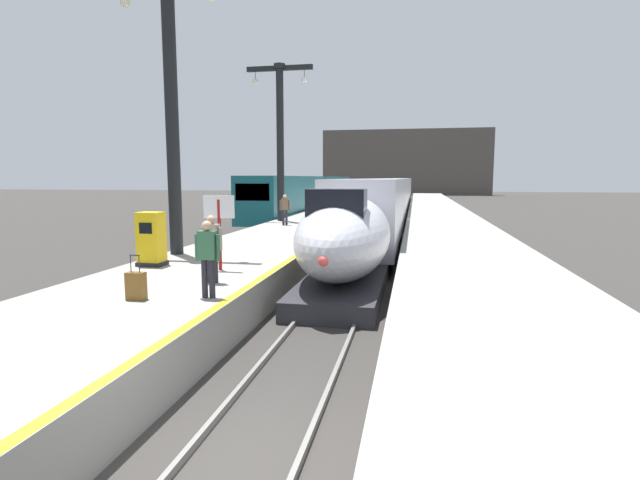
{
  "coord_description": "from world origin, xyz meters",
  "views": [
    {
      "loc": [
        2.12,
        -5.46,
        3.65
      ],
      "look_at": [
        -0.65,
        8.73,
        1.8
      ],
      "focal_mm": 27.27,
      "sensor_mm": 36.0,
      "label": 1
    }
  ],
  "objects_px": {
    "passenger_mid_platform": "(285,207)",
    "regional_train_adjacent": "(311,193)",
    "station_column_far": "(280,128)",
    "highspeed_train_main": "(393,195)",
    "rolling_suitcase": "(136,286)",
    "passenger_far_waiting": "(212,243)",
    "passenger_near_edge": "(208,253)",
    "ticket_machine_yellow": "(151,241)",
    "departure_info_board": "(219,217)",
    "station_column_mid": "(171,87)"
  },
  "relations": [
    {
      "from": "passenger_mid_platform",
      "to": "regional_train_adjacent",
      "type": "bearing_deg",
      "value": 98.22
    },
    {
      "from": "regional_train_adjacent",
      "to": "station_column_far",
      "type": "relative_size",
      "value": 3.95
    },
    {
      "from": "highspeed_train_main",
      "to": "rolling_suitcase",
      "type": "xyz_separation_m",
      "value": [
        -3.71,
        -39.15,
        -0.61
      ]
    },
    {
      "from": "regional_train_adjacent",
      "to": "passenger_far_waiting",
      "type": "bearing_deg",
      "value": -81.79
    },
    {
      "from": "passenger_near_edge",
      "to": "ticket_machine_yellow",
      "type": "relative_size",
      "value": 1.06
    },
    {
      "from": "passenger_far_waiting",
      "to": "departure_info_board",
      "type": "height_order",
      "value": "departure_info_board"
    },
    {
      "from": "station_column_far",
      "to": "ticket_machine_yellow",
      "type": "distance_m",
      "value": 16.29
    },
    {
      "from": "highspeed_train_main",
      "to": "passenger_far_waiting",
      "type": "relative_size",
      "value": 44.97
    },
    {
      "from": "passenger_mid_platform",
      "to": "rolling_suitcase",
      "type": "bearing_deg",
      "value": -85.8
    },
    {
      "from": "departure_info_board",
      "to": "highspeed_train_main",
      "type": "bearing_deg",
      "value": 84.76
    },
    {
      "from": "regional_train_adjacent",
      "to": "passenger_mid_platform",
      "type": "relative_size",
      "value": 21.66
    },
    {
      "from": "station_column_mid",
      "to": "station_column_far",
      "type": "bearing_deg",
      "value": 90.0
    },
    {
      "from": "station_column_far",
      "to": "passenger_mid_platform",
      "type": "bearing_deg",
      "value": -69.91
    },
    {
      "from": "passenger_far_waiting",
      "to": "highspeed_train_main",
      "type": "bearing_deg",
      "value": 85.7
    },
    {
      "from": "regional_train_adjacent",
      "to": "station_column_mid",
      "type": "relative_size",
      "value": 3.94
    },
    {
      "from": "regional_train_adjacent",
      "to": "station_column_mid",
      "type": "distance_m",
      "value": 32.97
    },
    {
      "from": "departure_info_board",
      "to": "station_column_far",
      "type": "bearing_deg",
      "value": 99.44
    },
    {
      "from": "passenger_near_edge",
      "to": "passenger_far_waiting",
      "type": "height_order",
      "value": "same"
    },
    {
      "from": "regional_train_adjacent",
      "to": "passenger_near_edge",
      "type": "xyz_separation_m",
      "value": [
        5.84,
        -38.18,
        -0.09
      ]
    },
    {
      "from": "regional_train_adjacent",
      "to": "ticket_machine_yellow",
      "type": "xyz_separation_m",
      "value": [
        2.55,
        -34.81,
        -0.34
      ]
    },
    {
      "from": "highspeed_train_main",
      "to": "passenger_near_edge",
      "type": "bearing_deg",
      "value": -93.34
    },
    {
      "from": "regional_train_adjacent",
      "to": "passenger_mid_platform",
      "type": "height_order",
      "value": "regional_train_adjacent"
    },
    {
      "from": "passenger_far_waiting",
      "to": "ticket_machine_yellow",
      "type": "xyz_separation_m",
      "value": [
        -2.75,
        1.91,
        -0.25
      ]
    },
    {
      "from": "passenger_near_edge",
      "to": "departure_info_board",
      "type": "xyz_separation_m",
      "value": [
        -1.01,
        3.09,
        0.52
      ]
    },
    {
      "from": "rolling_suitcase",
      "to": "highspeed_train_main",
      "type": "bearing_deg",
      "value": 84.59
    },
    {
      "from": "passenger_near_edge",
      "to": "rolling_suitcase",
      "type": "relative_size",
      "value": 1.72
    },
    {
      "from": "station_column_mid",
      "to": "departure_info_board",
      "type": "height_order",
      "value": "station_column_mid"
    },
    {
      "from": "passenger_far_waiting",
      "to": "departure_info_board",
      "type": "xyz_separation_m",
      "value": [
        -0.47,
        1.63,
        0.52
      ]
    },
    {
      "from": "station_column_mid",
      "to": "departure_info_board",
      "type": "relative_size",
      "value": 4.39
    },
    {
      "from": "highspeed_train_main",
      "to": "passenger_near_edge",
      "type": "distance_m",
      "value": 38.75
    },
    {
      "from": "station_column_far",
      "to": "departure_info_board",
      "type": "distance_m",
      "value": 16.56
    },
    {
      "from": "passenger_near_edge",
      "to": "departure_info_board",
      "type": "height_order",
      "value": "departure_info_board"
    },
    {
      "from": "highspeed_train_main",
      "to": "regional_train_adjacent",
      "type": "height_order",
      "value": "regional_train_adjacent"
    },
    {
      "from": "passenger_mid_platform",
      "to": "departure_info_board",
      "type": "height_order",
      "value": "departure_info_board"
    },
    {
      "from": "passenger_mid_platform",
      "to": "passenger_far_waiting",
      "type": "xyz_separation_m",
      "value": [
        2.14,
        -14.83,
        0.0
      ]
    },
    {
      "from": "station_column_mid",
      "to": "passenger_far_waiting",
      "type": "height_order",
      "value": "station_column_mid"
    },
    {
      "from": "station_column_mid",
      "to": "passenger_far_waiting",
      "type": "relative_size",
      "value": 5.5
    },
    {
      "from": "highspeed_train_main",
      "to": "departure_info_board",
      "type": "bearing_deg",
      "value": -95.24
    },
    {
      "from": "passenger_far_waiting",
      "to": "passenger_near_edge",
      "type": "bearing_deg",
      "value": -69.58
    },
    {
      "from": "station_column_far",
      "to": "ticket_machine_yellow",
      "type": "relative_size",
      "value": 5.79
    },
    {
      "from": "ticket_machine_yellow",
      "to": "passenger_mid_platform",
      "type": "bearing_deg",
      "value": 87.29
    },
    {
      "from": "highspeed_train_main",
      "to": "rolling_suitcase",
      "type": "height_order",
      "value": "highspeed_train_main"
    },
    {
      "from": "ticket_machine_yellow",
      "to": "departure_info_board",
      "type": "relative_size",
      "value": 0.75
    },
    {
      "from": "passenger_mid_platform",
      "to": "ticket_machine_yellow",
      "type": "relative_size",
      "value": 1.06
    },
    {
      "from": "highspeed_train_main",
      "to": "regional_train_adjacent",
      "type": "bearing_deg",
      "value": -176.43
    },
    {
      "from": "passenger_near_edge",
      "to": "ticket_machine_yellow",
      "type": "xyz_separation_m",
      "value": [
        -3.29,
        3.37,
        -0.25
      ]
    },
    {
      "from": "passenger_mid_platform",
      "to": "ticket_machine_yellow",
      "type": "xyz_separation_m",
      "value": [
        -0.61,
        -12.92,
        -0.25
      ]
    },
    {
      "from": "highspeed_train_main",
      "to": "ticket_machine_yellow",
      "type": "relative_size",
      "value": 47.5
    },
    {
      "from": "passenger_far_waiting",
      "to": "departure_info_board",
      "type": "relative_size",
      "value": 0.8
    },
    {
      "from": "highspeed_train_main",
      "to": "station_column_mid",
      "type": "relative_size",
      "value": 8.17
    }
  ]
}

